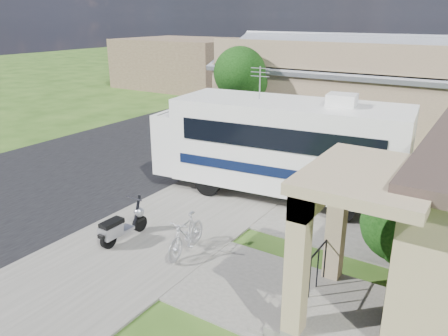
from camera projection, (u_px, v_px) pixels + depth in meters
The scene contains 18 objects.
ground at pixel (190, 241), 12.01m from camera, with size 120.00×120.00×0.00m, color #214111.
street_slab at pixel (190, 129), 23.77m from camera, with size 9.00×80.00×0.02m, color black.
sidewalk_slab at pixel (301, 147), 20.46m from camera, with size 4.00×80.00×0.06m, color #5A5851.
driveway_slab at pixel (305, 197), 14.82m from camera, with size 7.00×6.00×0.05m, color #5A5851.
walk_slab at pixel (272, 294), 9.68m from camera, with size 4.00×3.00×0.05m, color #5A5851.
warehouse at pixel (352, 95), 22.45m from camera, with size 12.50×8.40×5.04m.
distant_bldg_far at pixel (184, 63), 37.47m from camera, with size 10.00×8.00×4.00m, color brown.
distant_bldg_near at pixel (269, 58), 46.13m from camera, with size 8.00×7.00×3.20m, color #7C6A4D.
street_tree_a at pixel (242, 76), 20.01m from camera, with size 2.44×2.40×4.58m.
street_tree_b at pixel (321, 56), 27.91m from camera, with size 2.44×2.40×4.73m.
street_tree_c at pixel (361, 51), 35.16m from camera, with size 2.44×2.40×4.42m.
motorhome at pixel (279, 144), 14.52m from camera, with size 8.58×3.53×4.28m.
shrub at pixel (402, 221), 10.38m from camera, with size 1.98×1.89×2.43m.
scooter at pixel (121, 227), 11.77m from camera, with size 0.58×1.67×1.10m.
bicycle at pixel (186, 237), 11.18m from camera, with size 0.48×1.71×1.03m, color #B0B0B8.
pickup_truck at pixel (244, 108), 24.78m from camera, with size 2.88×6.24×1.73m, color silver.
van at pixel (281, 92), 30.69m from camera, with size 2.21×5.44×1.58m, color silver.
garden_hose at pixel (299, 287), 9.83m from camera, with size 0.42×0.42×0.19m, color #146426.
Camera 1 is at (6.52, -8.49, 5.88)m, focal length 35.00 mm.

